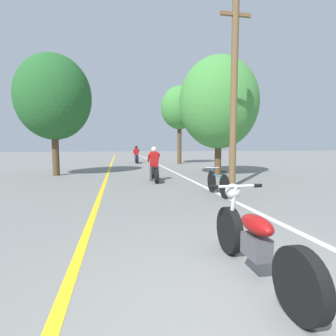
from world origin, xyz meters
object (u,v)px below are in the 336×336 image
at_px(roadside_tree_right_near, 219,103).
at_px(motorcycle_rider_far, 136,156).
at_px(roadside_tree_left, 54,97).
at_px(bicycle_parked, 218,183).
at_px(motorcycle_rider_lead, 154,168).
at_px(motorcycle_foreground, 254,241).
at_px(roadside_tree_right_far, 180,108).
at_px(utility_pole, 234,92).

distance_m(roadside_tree_right_near, motorcycle_rider_far, 10.50).
relative_size(roadside_tree_left, motorcycle_rider_far, 2.83).
relative_size(motorcycle_rider_far, bicycle_parked, 1.20).
bearing_deg(motorcycle_rider_lead, roadside_tree_right_near, 25.97).
xyz_separation_m(roadside_tree_right_near, motorcycle_rider_far, (-3.43, 9.46, -3.02)).
bearing_deg(roadside_tree_right_near, motorcycle_foreground, -109.27).
height_order(roadside_tree_right_near, bicycle_parked, roadside_tree_right_near).
bearing_deg(bicycle_parked, motorcycle_rider_far, 95.58).
distance_m(motorcycle_foreground, motorcycle_rider_far, 19.21).
bearing_deg(bicycle_parked, motorcycle_foreground, -106.75).
height_order(motorcycle_foreground, motorcycle_rider_far, motorcycle_rider_far).
bearing_deg(roadside_tree_right_far, motorcycle_rider_far, 153.20).
bearing_deg(roadside_tree_right_far, utility_pole, -93.82).
height_order(roadside_tree_right_far, bicycle_parked, roadside_tree_right_far).
xyz_separation_m(roadside_tree_left, motorcycle_foreground, (4.49, -10.91, -3.34)).
bearing_deg(motorcycle_foreground, roadside_tree_right_far, 79.46).
distance_m(utility_pole, bicycle_parked, 3.47).
height_order(roadside_tree_left, motorcycle_rider_lead, roadside_tree_left).
distance_m(roadside_tree_right_far, motorcycle_foreground, 18.28).
bearing_deg(roadside_tree_right_far, motorcycle_rider_lead, -109.22).
distance_m(utility_pole, roadside_tree_right_far, 11.56).
xyz_separation_m(roadside_tree_right_near, roadside_tree_right_far, (-0.14, 7.80, 0.80)).
distance_m(roadside_tree_left, motorcycle_rider_lead, 6.18).
relative_size(roadside_tree_right_near, motorcycle_rider_far, 2.84).
height_order(roadside_tree_left, motorcycle_foreground, roadside_tree_left).
bearing_deg(roadside_tree_right_near, motorcycle_rider_lead, -154.03).
bearing_deg(roadside_tree_right_far, roadside_tree_right_near, -88.95).
xyz_separation_m(utility_pole, roadside_tree_left, (-6.99, 4.85, 0.41)).
xyz_separation_m(utility_pole, motorcycle_foreground, (-2.50, -6.06, -2.93)).
distance_m(roadside_tree_right_near, motorcycle_foreground, 10.80).
relative_size(roadside_tree_left, motorcycle_rider_lead, 2.94).
height_order(motorcycle_foreground, motorcycle_rider_lead, motorcycle_rider_lead).
xyz_separation_m(roadside_tree_right_far, motorcycle_rider_far, (-3.28, 1.66, -3.82)).
bearing_deg(roadside_tree_left, roadside_tree_right_far, 40.58).
relative_size(motorcycle_foreground, motorcycle_rider_far, 1.01).
relative_size(utility_pole, motorcycle_foreground, 3.14).
bearing_deg(motorcycle_rider_lead, motorcycle_rider_far, 89.89).
relative_size(motorcycle_foreground, motorcycle_rider_lead, 1.05).
bearing_deg(motorcycle_foreground, motorcycle_rider_far, 90.06).
bearing_deg(motorcycle_foreground, utility_pole, 67.60).
bearing_deg(bicycle_parked, roadside_tree_left, 133.28).
relative_size(utility_pole, bicycle_parked, 3.81).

